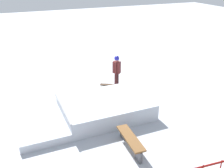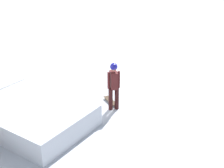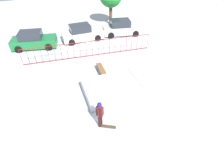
{
  "view_description": "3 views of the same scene",
  "coord_description": "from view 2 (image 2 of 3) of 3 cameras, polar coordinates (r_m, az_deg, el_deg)",
  "views": [
    {
      "loc": [
        3.55,
        9.67,
        5.7
      ],
      "look_at": [
        -0.63,
        -0.14,
        0.9
      ],
      "focal_mm": 41.22,
      "sensor_mm": 36.0,
      "label": 1
    },
    {
      "loc": [
        -6.66,
        6.3,
        5.2
      ],
      "look_at": [
        -1.46,
        -1.41,
        1.0
      ],
      "focal_mm": 48.4,
      "sensor_mm": 36.0,
      "label": 2
    },
    {
      "loc": [
        -3.17,
        -7.75,
        8.08
      ],
      "look_at": [
        0.18,
        1.02,
        0.6
      ],
      "focal_mm": 28.68,
      "sensor_mm": 36.0,
      "label": 3
    }
  ],
  "objects": [
    {
      "name": "skater",
      "position": [
        10.26,
        0.32,
        0.19
      ],
      "size": [
        0.43,
        0.42,
        1.73
      ],
      "rotation": [
        0.0,
        0.0,
        5.54
      ],
      "color": "black",
      "rests_on": "ground"
    },
    {
      "name": "skateboard",
      "position": [
        11.11,
        -0.31,
        -3.17
      ],
      "size": [
        0.8,
        0.56,
        0.09
      ],
      "rotation": [
        0.0,
        0.0,
        5.77
      ],
      "color": "#3F2D1E",
      "rests_on": "ground"
    },
    {
      "name": "skate_ramp",
      "position": [
        10.29,
        -16.69,
        -5.17
      ],
      "size": [
        5.4,
        2.6,
        0.74
      ],
      "rotation": [
        0.0,
        0.0,
        -0.0
      ],
      "color": "silver",
      "rests_on": "ground"
    },
    {
      "name": "ground_plane",
      "position": [
        10.54,
        -10.98,
        -5.76
      ],
      "size": [
        60.0,
        60.0,
        0.0
      ],
      "primitive_type": "plane",
      "color": "#B2B7C1"
    }
  ]
}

